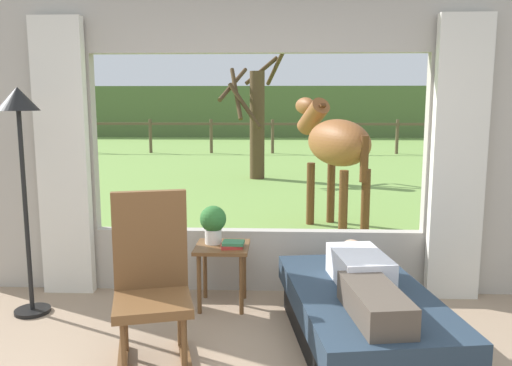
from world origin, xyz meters
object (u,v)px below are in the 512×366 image
rocking_chair (152,281)px  side_table (222,256)px  floor_lamp_left (20,133)px  recliner_sofa (361,318)px  reclining_person (364,278)px  potted_plant (213,222)px  book_stack (232,245)px  horse (335,143)px  pasture_tree (256,118)px

rocking_chair → side_table: bearing=54.7°
side_table → floor_lamp_left: (-1.53, -0.21, 1.03)m
recliner_sofa → reclining_person: 0.31m
potted_plant → reclining_person: bearing=-36.7°
recliner_sofa → reclining_person: size_ratio=1.26×
rocking_chair → potted_plant: size_ratio=3.50×
rocking_chair → potted_plant: rocking_chair is taller
recliner_sofa → potted_plant: bearing=136.7°
rocking_chair → side_table: size_ratio=2.15×
reclining_person → side_table: size_ratio=2.76×
floor_lamp_left → rocking_chair: bearing=-32.2°
reclining_person → book_stack: size_ratio=7.26×
recliner_sofa → reclining_person: bearing=-98.3°
rocking_chair → horse: (1.55, 3.59, 0.61)m
potted_plant → floor_lamp_left: size_ratio=0.18×
recliner_sofa → rocking_chair: rocking_chair is taller
side_table → potted_plant: (-0.08, 0.06, 0.28)m
rocking_chair → pasture_tree: (0.33, 8.10, 0.79)m
potted_plant → horse: (1.27, 2.58, 0.45)m
book_stack → recliner_sofa: bearing=-34.9°
side_table → horse: horse is taller
potted_plant → pasture_tree: (0.05, 7.09, 0.63)m
book_stack → horse: 2.98m
side_table → horse: bearing=65.7°
reclining_person → floor_lamp_left: 2.78m
reclining_person → side_table: (-1.04, 0.77, -0.10)m
floor_lamp_left → pasture_tree: 7.51m
reclining_person → floor_lamp_left: bearing=159.4°
reclining_person → floor_lamp_left: floor_lamp_left is taller
recliner_sofa → pasture_tree: size_ratio=0.62×
reclining_person → rocking_chair: 1.40m
side_table → reclining_person: bearing=-36.7°
book_stack → pasture_tree: 7.25m
book_stack → floor_lamp_left: size_ratio=0.11×
side_table → book_stack: 0.16m
rocking_chair → reclining_person: bearing=-7.5°
rocking_chair → floor_lamp_left: (-1.17, 0.74, 0.91)m
side_table → floor_lamp_left: 1.85m
reclining_person → pasture_tree: pasture_tree is taller
rocking_chair → side_table: 1.02m
potted_plant → floor_lamp_left: (-1.45, -0.27, 0.75)m
book_stack → floor_lamp_left: (-1.62, -0.15, 0.91)m
recliner_sofa → rocking_chair: bearing=-178.9°
floor_lamp_left → horse: floor_lamp_left is taller
potted_plant → pasture_tree: 7.11m
recliner_sofa → horse: size_ratio=1.02×
book_stack → horse: (1.10, 2.71, 0.61)m
potted_plant → book_stack: size_ratio=1.62×
horse → floor_lamp_left: bearing=-158.2°
pasture_tree → book_stack: bearing=-89.1°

